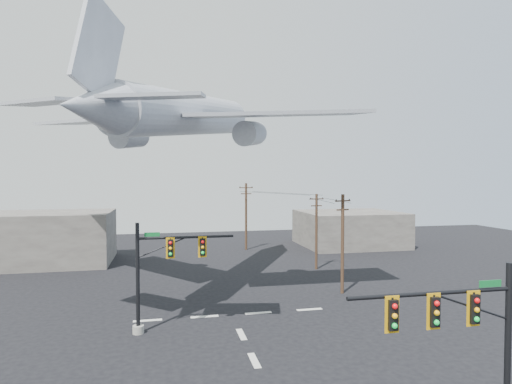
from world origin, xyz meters
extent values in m
cube|color=beige|center=(0.00, 4.00, 0.01)|extent=(0.40, 2.00, 0.01)
cube|color=beige|center=(0.00, 8.00, 0.01)|extent=(0.40, 2.00, 0.01)
cube|color=beige|center=(-6.00, 12.00, 0.01)|extent=(2.00, 0.40, 0.01)
cube|color=beige|center=(-2.00, 12.00, 0.01)|extent=(2.00, 0.40, 0.01)
cube|color=beige|center=(2.00, 12.00, 0.01)|extent=(2.00, 0.40, 0.01)
cube|color=beige|center=(6.00, 12.00, 0.01)|extent=(2.00, 0.40, 0.01)
cylinder|color=black|center=(7.98, -5.02, 3.44)|extent=(0.24, 0.24, 6.87)
cylinder|color=black|center=(4.69, -5.02, 5.89)|extent=(6.59, 0.16, 0.16)
cylinder|color=black|center=(6.34, -5.02, 5.30)|extent=(3.50, 0.08, 0.08)
cube|color=black|center=(6.34, -5.16, 5.27)|extent=(0.33, 0.29, 1.08)
cube|color=orange|center=(6.34, -5.14, 5.27)|extent=(0.54, 0.04, 1.33)
sphere|color=red|center=(6.34, -5.33, 5.62)|extent=(0.20, 0.20, 0.20)
sphere|color=#F19F0C|center=(6.34, -5.33, 5.27)|extent=(0.20, 0.20, 0.20)
sphere|color=#0CC23A|center=(6.34, -5.33, 4.93)|extent=(0.20, 0.20, 0.20)
cube|color=black|center=(4.69, -5.16, 5.27)|extent=(0.33, 0.29, 1.08)
cube|color=orange|center=(4.69, -5.14, 5.27)|extent=(0.54, 0.04, 1.33)
sphere|color=red|center=(4.69, -5.33, 5.62)|extent=(0.20, 0.20, 0.20)
sphere|color=#F19F0C|center=(4.69, -5.33, 5.27)|extent=(0.20, 0.20, 0.20)
sphere|color=#0CC23A|center=(4.69, -5.33, 4.93)|extent=(0.20, 0.20, 0.20)
cube|color=black|center=(3.04, -5.16, 5.27)|extent=(0.33, 0.29, 1.08)
cube|color=orange|center=(3.04, -5.14, 5.27)|extent=(0.54, 0.04, 1.33)
sphere|color=red|center=(3.04, -5.33, 5.62)|extent=(0.20, 0.20, 0.20)
sphere|color=#F19F0C|center=(3.04, -5.33, 5.27)|extent=(0.20, 0.20, 0.20)
sphere|color=#0CC23A|center=(3.04, -5.33, 4.93)|extent=(0.20, 0.20, 0.20)
cube|color=#0E6329|center=(7.10, -5.08, 6.14)|extent=(0.93, 0.04, 0.26)
cylinder|color=gray|center=(-6.50, 9.58, 0.26)|extent=(0.72, 0.72, 0.51)
cylinder|color=black|center=(-6.50, 9.58, 3.59)|extent=(0.25, 0.25, 7.18)
cylinder|color=black|center=(-3.38, 9.58, 6.16)|extent=(6.22, 0.16, 0.16)
cylinder|color=black|center=(-4.94, 9.58, 5.54)|extent=(3.35, 0.08, 0.08)
cube|color=black|center=(-4.42, 9.43, 5.51)|extent=(0.35, 0.31, 1.13)
cube|color=orange|center=(-4.42, 9.45, 5.51)|extent=(0.56, 0.04, 1.39)
sphere|color=red|center=(-4.42, 9.25, 5.87)|extent=(0.21, 0.21, 0.21)
sphere|color=#F19F0C|center=(-4.42, 9.25, 5.51)|extent=(0.21, 0.21, 0.21)
sphere|color=#0CC23A|center=(-4.42, 9.25, 5.15)|extent=(0.21, 0.21, 0.21)
cube|color=black|center=(-2.35, 9.43, 5.51)|extent=(0.35, 0.31, 1.13)
cube|color=orange|center=(-2.35, 9.45, 5.51)|extent=(0.56, 0.04, 1.39)
sphere|color=red|center=(-2.35, 9.25, 5.87)|extent=(0.21, 0.21, 0.21)
sphere|color=#F19F0C|center=(-2.35, 9.25, 5.51)|extent=(0.21, 0.21, 0.21)
sphere|color=#0CC23A|center=(-2.35, 9.25, 5.15)|extent=(0.21, 0.21, 0.21)
cube|color=#0E6329|center=(-5.57, 9.52, 6.41)|extent=(0.98, 0.04, 0.27)
cylinder|color=#462F1E|center=(10.32, 15.78, 4.32)|extent=(0.29, 0.29, 8.63)
cube|color=#462F1E|center=(10.32, 15.78, 8.06)|extent=(1.66, 0.70, 0.12)
cube|color=#462F1E|center=(10.32, 15.78, 7.29)|extent=(1.30, 0.57, 0.12)
cylinder|color=black|center=(9.60, 15.52, 8.15)|extent=(0.10, 0.10, 0.12)
cylinder|color=black|center=(10.32, 15.78, 8.15)|extent=(0.10, 0.10, 0.12)
cylinder|color=black|center=(11.04, 16.05, 8.15)|extent=(0.10, 0.10, 0.12)
cylinder|color=#462F1E|center=(11.50, 25.51, 4.14)|extent=(0.28, 0.28, 8.28)
cube|color=#462F1E|center=(11.50, 25.51, 7.72)|extent=(1.68, 0.30, 0.11)
cube|color=#462F1E|center=(11.50, 25.51, 6.98)|extent=(1.31, 0.25, 0.11)
cylinder|color=black|center=(10.76, 25.43, 7.82)|extent=(0.09, 0.09, 0.11)
cylinder|color=black|center=(11.50, 25.51, 7.82)|extent=(0.09, 0.09, 0.11)
cylinder|color=black|center=(12.24, 25.60, 7.82)|extent=(0.09, 0.09, 0.11)
cylinder|color=#462F1E|center=(6.32, 39.53, 4.64)|extent=(0.32, 0.32, 9.28)
cube|color=#462F1E|center=(6.32, 39.53, 8.64)|extent=(1.90, 0.27, 0.13)
cube|color=#462F1E|center=(6.32, 39.53, 7.80)|extent=(1.48, 0.24, 0.13)
cylinder|color=black|center=(5.48, 39.59, 8.75)|extent=(0.11, 0.11, 0.13)
cylinder|color=black|center=(6.32, 39.53, 8.75)|extent=(0.11, 0.11, 0.13)
cylinder|color=black|center=(7.16, 39.47, 8.75)|extent=(0.11, 0.11, 0.13)
cylinder|color=black|center=(10.15, 20.65, 7.84)|extent=(1.24, 9.74, 0.03)
cylinder|color=black|center=(8.12, 32.52, 8.13)|extent=(5.30, 14.03, 0.03)
cylinder|color=black|center=(11.66, 20.65, 7.84)|extent=(1.19, 9.74, 0.03)
cylinder|color=black|center=(9.70, 32.52, 8.13)|extent=(5.11, 14.03, 0.03)
cylinder|color=#ADB1BA|center=(-2.57, 19.68, 15.68)|extent=(13.78, 22.39, 6.18)
cone|color=#ADB1BA|center=(3.76, 32.13, 17.24)|extent=(5.74, 6.54, 4.19)
cone|color=#ADB1BA|center=(-8.89, 7.23, 14.12)|extent=(5.39, 6.34, 3.83)
cube|color=#ADB1BA|center=(-10.54, 21.99, 15.17)|extent=(13.18, 14.84, 0.85)
cube|color=#ADB1BA|center=(4.00, 14.60, 15.17)|extent=(14.99, 5.63, 0.85)
cylinder|color=#ADB1BA|center=(-7.85, 21.87, 13.80)|extent=(3.58, 4.37, 2.45)
cylinder|color=#ADB1BA|center=(2.32, 16.71, 13.80)|extent=(3.58, 4.37, 2.45)
cube|color=#ADB1BA|center=(-8.49, 8.02, 17.66)|extent=(2.64, 4.84, 6.57)
cube|color=#ADB1BA|center=(-11.88, 9.40, 14.65)|extent=(5.92, 5.68, 0.48)
cube|color=#ADB1BA|center=(-5.37, 6.09, 14.65)|extent=(6.10, 3.64, 0.48)
cube|color=slate|center=(-20.00, 35.00, 3.00)|extent=(18.00, 10.00, 6.00)
cube|color=slate|center=(22.00, 40.00, 2.50)|extent=(14.00, 12.00, 5.00)
camera|label=1|loc=(-4.78, -18.70, 10.11)|focal=30.00mm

